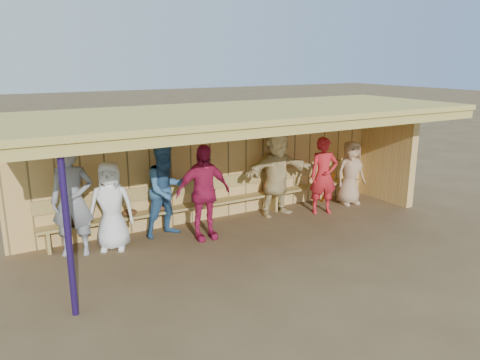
% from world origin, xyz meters
% --- Properties ---
extents(ground, '(90.00, 90.00, 0.00)m').
position_xyz_m(ground, '(0.00, 0.00, 0.00)').
color(ground, brown).
rests_on(ground, ground).
extents(player_a, '(0.84, 0.69, 1.99)m').
position_xyz_m(player_a, '(-3.16, 0.73, 0.99)').
color(player_a, gray).
rests_on(player_a, ground).
extents(player_b, '(0.95, 0.80, 1.64)m').
position_xyz_m(player_b, '(-2.53, 0.64, 0.82)').
color(player_b, white).
rests_on(player_b, ground).
extents(player_c, '(1.01, 0.84, 1.87)m').
position_xyz_m(player_c, '(-1.40, 0.79, 0.94)').
color(player_c, '#366595').
rests_on(player_c, ground).
extents(player_d, '(1.11, 0.50, 1.86)m').
position_xyz_m(player_d, '(-0.85, 0.28, 0.93)').
color(player_d, '#B31C49').
rests_on(player_d, ground).
extents(player_f, '(1.81, 0.62, 1.94)m').
position_xyz_m(player_f, '(1.19, 0.81, 0.97)').
color(player_f, '#E1C37E').
rests_on(player_f, ground).
extents(player_g, '(0.74, 0.62, 1.73)m').
position_xyz_m(player_g, '(2.17, 0.37, 0.87)').
color(player_g, red).
rests_on(player_g, ground).
extents(player_h, '(0.80, 0.56, 1.54)m').
position_xyz_m(player_h, '(3.16, 0.57, 0.77)').
color(player_h, tan).
rests_on(player_h, ground).
extents(dugout_structure, '(8.80, 3.20, 2.50)m').
position_xyz_m(dugout_structure, '(0.39, 0.69, 1.69)').
color(dugout_structure, '#DBAB5D').
rests_on(dugout_structure, ground).
extents(bench, '(7.60, 0.34, 0.93)m').
position_xyz_m(bench, '(0.00, 1.12, 0.53)').
color(bench, tan).
rests_on(bench, ground).
extents(dugout_equipment, '(6.72, 0.62, 0.80)m').
position_xyz_m(dugout_equipment, '(-1.32, 0.99, 0.49)').
color(dugout_equipment, '#CE6618').
rests_on(dugout_equipment, ground).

